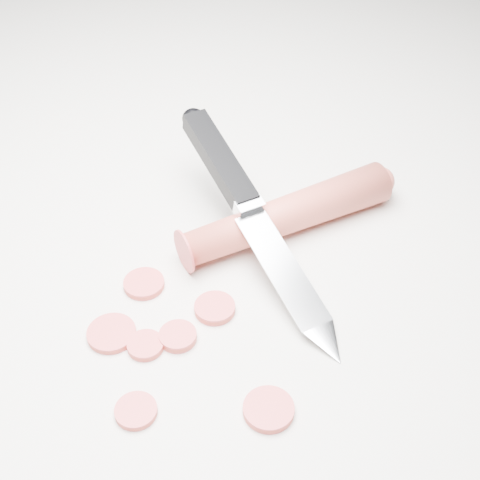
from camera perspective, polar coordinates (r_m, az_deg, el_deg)
The scene contains 10 objects.
ground at distance 0.58m, azimuth -1.19°, elevation -3.52°, with size 2.40×2.40×0.00m, color silver.
carrot at distance 0.61m, azimuth 4.07°, elevation 2.18°, with size 0.03×0.03×0.21m, color #BE4336.
carrot_slice_0 at distance 0.54m, azimuth -10.91°, elevation -7.83°, with size 0.04×0.04×0.01m, color #CF3A3D.
carrot_slice_1 at distance 0.53m, azimuth -5.33°, elevation -8.19°, with size 0.03×0.03×0.01m, color #CF3A3D.
carrot_slice_2 at distance 0.55m, azimuth -2.17°, elevation -5.83°, with size 0.03×0.03×0.01m, color #CF3A3D.
carrot_slice_3 at distance 0.53m, azimuth -8.07°, elevation -8.89°, with size 0.03×0.03×0.01m, color #CF3A3D.
carrot_slice_4 at distance 0.49m, azimuth 2.46°, elevation -14.24°, with size 0.04×0.04×0.01m, color #CF3A3D.
carrot_slice_5 at distance 0.58m, azimuth -8.20°, elevation -3.71°, with size 0.03×0.03×0.01m, color #CF3A3D.
carrot_slice_6 at distance 0.50m, azimuth -8.87°, elevation -14.21°, with size 0.03×0.03×0.01m, color #CF3A3D.
kitchen_knife at distance 0.57m, azimuth 1.53°, elevation 1.83°, with size 0.26×0.17×0.08m, color silver, non-canonical shape.
Camera 1 is at (0.22, -0.33, 0.42)m, focal length 50.00 mm.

